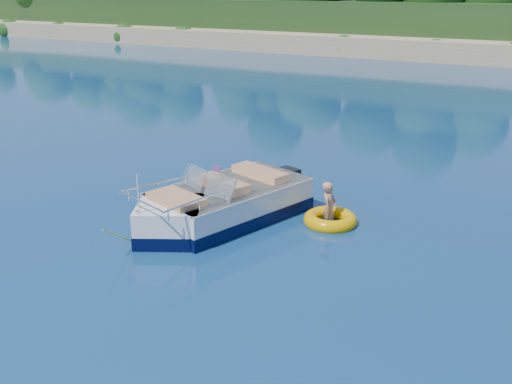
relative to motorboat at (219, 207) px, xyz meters
The scene contains 4 objects.
ground 3.36m from the motorboat, 34.38° to the right, with size 160.00×160.00×0.00m, color #0B264E.
motorboat is the anchor object (origin of this frame).
tow_tube 2.65m from the motorboat, 27.18° to the left, with size 1.64×1.64×0.34m.
boy 2.64m from the motorboat, 29.32° to the left, with size 0.49×0.32×1.34m, color tan.
Camera 1 is at (4.15, -8.56, 5.29)m, focal length 40.00 mm.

